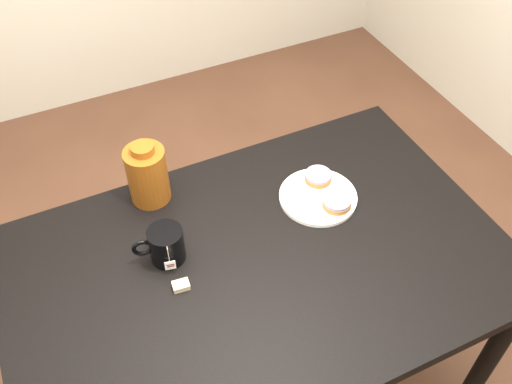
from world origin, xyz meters
TOP-DOWN VIEW (x-y plane):
  - ground_plane at (0.00, 0.00)m, footprint 4.00×4.00m
  - table at (0.00, 0.00)m, footprint 1.40×0.90m
  - plate at (0.27, 0.14)m, footprint 0.24×0.24m
  - bagel_back at (0.30, 0.20)m, footprint 0.10×0.10m
  - bagel_front at (0.30, 0.08)m, footprint 0.12×0.12m
  - mug at (-0.22, 0.12)m, footprint 0.15×0.12m
  - teabag_pouch at (-0.23, 0.01)m, footprint 0.05×0.04m
  - bagel_package at (-0.19, 0.37)m, footprint 0.15×0.15m

SIDE VIEW (x-z plane):
  - ground_plane at x=0.00m, z-range 0.00..0.00m
  - table at x=0.00m, z-range 0.29..1.04m
  - plate at x=0.27m, z-range 0.75..0.77m
  - teabag_pouch at x=-0.23m, z-range 0.75..0.77m
  - bagel_back at x=0.30m, z-range 0.76..0.79m
  - bagel_front at x=0.30m, z-range 0.76..0.79m
  - mug at x=-0.22m, z-range 0.75..0.86m
  - bagel_package at x=-0.19m, z-range 0.74..0.95m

